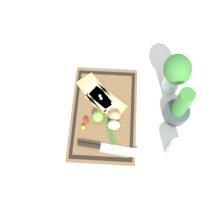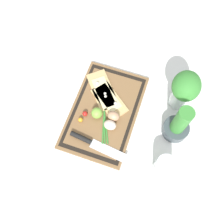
{
  "view_description": "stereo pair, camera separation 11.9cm",
  "coord_description": "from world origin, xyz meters",
  "px_view_note": "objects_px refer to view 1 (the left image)",
  "views": [
    {
      "loc": [
        0.44,
        0.06,
        1.14
      ],
      "look_at": [
        0.0,
        0.04,
        0.04
      ],
      "focal_mm": 42.0,
      "sensor_mm": 36.0,
      "label": 1
    },
    {
      "loc": [
        0.42,
        0.18,
        1.14
      ],
      "look_at": [
        0.0,
        0.04,
        0.04
      ],
      "focal_mm": 42.0,
      "sensor_mm": 36.0,
      "label": 2
    }
  ],
  "objects_px": {
    "egg_brown": "(115,115)",
    "herb_pot": "(179,109)",
    "pizza_slice_far": "(106,101)",
    "egg_pink": "(114,125)",
    "lime": "(98,117)",
    "knife": "(98,146)",
    "sauce_jar": "(177,151)",
    "pizza_slice_near": "(96,93)",
    "cherry_tomato_red": "(86,120)",
    "cherry_tomato_yellow": "(83,127)",
    "herb_glass": "(176,73)"
  },
  "relations": [
    {
      "from": "sauce_jar",
      "to": "pizza_slice_far",
      "type": "bearing_deg",
      "value": -125.06
    },
    {
      "from": "pizza_slice_far",
      "to": "lime",
      "type": "bearing_deg",
      "value": -17.64
    },
    {
      "from": "pizza_slice_near",
      "to": "cherry_tomato_red",
      "type": "xyz_separation_m",
      "value": [
        0.14,
        -0.04,
        0.01
      ]
    },
    {
      "from": "pizza_slice_near",
      "to": "sauce_jar",
      "type": "relative_size",
      "value": 2.02
    },
    {
      "from": "knife",
      "to": "egg_pink",
      "type": "bearing_deg",
      "value": 146.57
    },
    {
      "from": "egg_pink",
      "to": "cherry_tomato_red",
      "type": "bearing_deg",
      "value": -98.29
    },
    {
      "from": "pizza_slice_near",
      "to": "knife",
      "type": "distance_m",
      "value": 0.26
    },
    {
      "from": "cherry_tomato_red",
      "to": "sauce_jar",
      "type": "xyz_separation_m",
      "value": [
        0.12,
        0.4,
        0.02
      ]
    },
    {
      "from": "pizza_slice_near",
      "to": "knife",
      "type": "height_order",
      "value": "pizza_slice_near"
    },
    {
      "from": "pizza_slice_far",
      "to": "egg_pink",
      "type": "bearing_deg",
      "value": 20.63
    },
    {
      "from": "herb_pot",
      "to": "herb_glass",
      "type": "bearing_deg",
      "value": -172.63
    },
    {
      "from": "cherry_tomato_red",
      "to": "herb_glass",
      "type": "xyz_separation_m",
      "value": [
        -0.21,
        0.39,
        0.1
      ]
    },
    {
      "from": "knife",
      "to": "lime",
      "type": "height_order",
      "value": "lime"
    },
    {
      "from": "lime",
      "to": "cherry_tomato_yellow",
      "type": "bearing_deg",
      "value": -51.5
    },
    {
      "from": "lime",
      "to": "cherry_tomato_yellow",
      "type": "relative_size",
      "value": 2.39
    },
    {
      "from": "egg_brown",
      "to": "lime",
      "type": "bearing_deg",
      "value": -80.88
    },
    {
      "from": "cherry_tomato_red",
      "to": "herb_pot",
      "type": "distance_m",
      "value": 0.41
    },
    {
      "from": "pizza_slice_near",
      "to": "pizza_slice_far",
      "type": "relative_size",
      "value": 1.07
    },
    {
      "from": "cherry_tomato_yellow",
      "to": "herb_glass",
      "type": "distance_m",
      "value": 0.48
    },
    {
      "from": "lime",
      "to": "cherry_tomato_yellow",
      "type": "xyz_separation_m",
      "value": [
        0.05,
        -0.06,
        -0.01
      ]
    },
    {
      "from": "herb_pot",
      "to": "pizza_slice_near",
      "type": "bearing_deg",
      "value": -101.96
    },
    {
      "from": "cherry_tomato_red",
      "to": "cherry_tomato_yellow",
      "type": "xyz_separation_m",
      "value": [
        0.03,
        -0.01,
        -0.0
      ]
    },
    {
      "from": "pizza_slice_near",
      "to": "cherry_tomato_red",
      "type": "relative_size",
      "value": 9.12
    },
    {
      "from": "pizza_slice_near",
      "to": "pizza_slice_far",
      "type": "bearing_deg",
      "value": 51.27
    },
    {
      "from": "pizza_slice_far",
      "to": "knife",
      "type": "height_order",
      "value": "pizza_slice_far"
    },
    {
      "from": "cherry_tomato_yellow",
      "to": "sauce_jar",
      "type": "distance_m",
      "value": 0.42
    },
    {
      "from": "herb_pot",
      "to": "sauce_jar",
      "type": "height_order",
      "value": "herb_pot"
    },
    {
      "from": "lime",
      "to": "egg_pink",
      "type": "bearing_deg",
      "value": 65.54
    },
    {
      "from": "pizza_slice_near",
      "to": "knife",
      "type": "bearing_deg",
      "value": 6.06
    },
    {
      "from": "pizza_slice_near",
      "to": "herb_pot",
      "type": "relative_size",
      "value": 0.96
    },
    {
      "from": "pizza_slice_far",
      "to": "egg_pink",
      "type": "height_order",
      "value": "egg_pink"
    },
    {
      "from": "cherry_tomato_red",
      "to": "cherry_tomato_yellow",
      "type": "bearing_deg",
      "value": -15.04
    },
    {
      "from": "lime",
      "to": "herb_glass",
      "type": "bearing_deg",
      "value": 120.04
    },
    {
      "from": "knife",
      "to": "egg_brown",
      "type": "relative_size",
      "value": 4.74
    },
    {
      "from": "egg_pink",
      "to": "herb_pot",
      "type": "xyz_separation_m",
      "value": [
        -0.08,
        0.28,
        0.04
      ]
    },
    {
      "from": "egg_brown",
      "to": "sauce_jar",
      "type": "xyz_separation_m",
      "value": [
        0.15,
        0.27,
        0.01
      ]
    },
    {
      "from": "pizza_slice_far",
      "to": "lime",
      "type": "relative_size",
      "value": 3.97
    },
    {
      "from": "egg_pink",
      "to": "egg_brown",
      "type": "bearing_deg",
      "value": 179.13
    },
    {
      "from": "pizza_slice_near",
      "to": "egg_pink",
      "type": "bearing_deg",
      "value": 29.96
    },
    {
      "from": "egg_brown",
      "to": "herb_pot",
      "type": "height_order",
      "value": "herb_pot"
    },
    {
      "from": "knife",
      "to": "herb_glass",
      "type": "height_order",
      "value": "herb_glass"
    },
    {
      "from": "sauce_jar",
      "to": "herb_pot",
      "type": "bearing_deg",
      "value": 177.36
    },
    {
      "from": "pizza_slice_near",
      "to": "lime",
      "type": "distance_m",
      "value": 0.13
    },
    {
      "from": "egg_brown",
      "to": "lime",
      "type": "xyz_separation_m",
      "value": [
        0.01,
        -0.07,
        0.0
      ]
    },
    {
      "from": "knife",
      "to": "sauce_jar",
      "type": "bearing_deg",
      "value": 89.25
    },
    {
      "from": "pizza_slice_near",
      "to": "egg_brown",
      "type": "height_order",
      "value": "egg_brown"
    },
    {
      "from": "pizza_slice_near",
      "to": "herb_glass",
      "type": "xyz_separation_m",
      "value": [
        -0.07,
        0.35,
        0.11
      ]
    },
    {
      "from": "lime",
      "to": "sauce_jar",
      "type": "bearing_deg",
      "value": 68.69
    },
    {
      "from": "pizza_slice_far",
      "to": "cherry_tomato_red",
      "type": "distance_m",
      "value": 0.13
    },
    {
      "from": "knife",
      "to": "herb_glass",
      "type": "bearing_deg",
      "value": 134.91
    }
  ]
}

